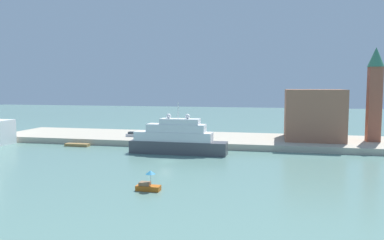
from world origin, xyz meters
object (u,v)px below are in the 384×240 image
harbor_building (314,114)px  mooring_bollard (173,140)px  person_figure (149,135)px  work_barge (77,145)px  small_motorboat (148,184)px  large_yacht (177,140)px  parked_car (134,134)px  bell_tower (375,90)px

harbor_building → mooring_bollard: (-34.30, -11.74, -6.06)m
harbor_building → person_figure: size_ratio=9.65×
work_barge → small_motorboat: bearing=-48.2°
small_motorboat → person_figure: (-14.70, 42.82, 1.34)m
large_yacht → person_figure: bearing=130.9°
large_yacht → person_figure: 16.82m
work_barge → person_figure: size_ratio=4.03×
harbor_building → large_yacht: bearing=-147.4°
parked_car → person_figure: size_ratio=2.62×
harbor_building → parked_car: harbor_building is taller
work_barge → harbor_building: size_ratio=0.42×
small_motorboat → harbor_building: size_ratio=0.24×
parked_car → bell_tower: bearing=4.2°
bell_tower → mooring_bollard: bell_tower is taller
large_yacht → person_figure: size_ratio=14.23×
work_barge → large_yacht: bearing=-9.6°
work_barge → mooring_bollard: mooring_bollard is taller
bell_tower → person_figure: 58.06m
small_motorboat → harbor_building: harbor_building is taller
harbor_building → small_motorboat: bearing=-118.8°
small_motorboat → parked_car: small_motorboat is taller
large_yacht → mooring_bollard: size_ratio=29.69×
work_barge → person_figure: (16.43, 8.02, 1.89)m
bell_tower → harbor_building: bearing=176.6°
small_motorboat → work_barge: size_ratio=0.57×
person_figure → parked_car: bearing=159.4°
bell_tower → small_motorboat: bearing=-130.3°
work_barge → bell_tower: size_ratio=0.27×
small_motorboat → person_figure: 45.29m
large_yacht → work_barge: (-27.43, 4.66, -2.87)m
person_figure → mooring_bollard: (7.97, -4.46, -0.34)m
bell_tower → person_figure: bell_tower is taller
large_yacht → parked_car: size_ratio=5.43×
small_motorboat → mooring_bollard: small_motorboat is taller
work_barge → mooring_bollard: (24.40, 3.56, 1.55)m
mooring_bollard → harbor_building: bearing=18.9°
parked_car → person_figure: 5.45m
large_yacht → harbor_building: size_ratio=1.47×
work_barge → bell_tower: 75.58m
harbor_building → person_figure: harbor_building is taller
mooring_bollard → person_figure: bearing=150.8°
mooring_bollard → work_barge: bearing=-171.7°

